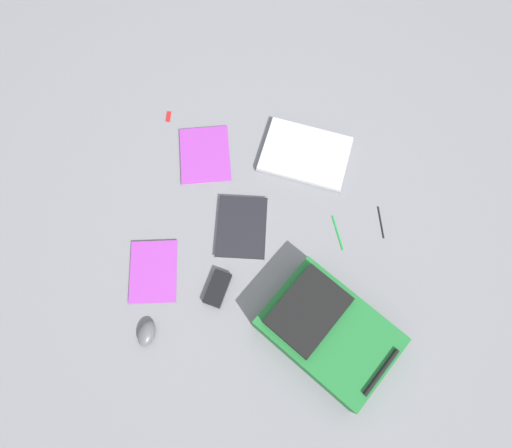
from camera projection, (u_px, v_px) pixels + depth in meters
name	position (u px, v px, depth m)	size (l,w,h in m)	color
ground_plane	(266.00, 231.00, 1.79)	(3.83, 3.83, 0.00)	slate
backpack	(327.00, 331.00, 1.60)	(0.55, 0.52, 0.16)	#1E662D
laptop	(305.00, 154.00, 1.88)	(0.40, 0.32, 0.03)	#929296
book_blue	(205.00, 155.00, 1.89)	(0.25, 0.30, 0.01)	silver
book_comic	(154.00, 272.00, 1.73)	(0.21, 0.27, 0.01)	silver
book_red	(242.00, 228.00, 1.78)	(0.21, 0.27, 0.02)	silver
computer_mouse	(147.00, 333.00, 1.64)	(0.06, 0.09, 0.04)	#4C4C51
power_brick	(218.00, 289.00, 1.70)	(0.07, 0.14, 0.03)	black
pen_black	(381.00, 222.00, 1.80)	(0.01, 0.01, 0.14)	black
pen_blue	(338.00, 233.00, 1.78)	(0.01, 0.01, 0.15)	#198C33
usb_stick	(168.00, 116.00, 1.95)	(0.02, 0.05, 0.01)	#B21919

